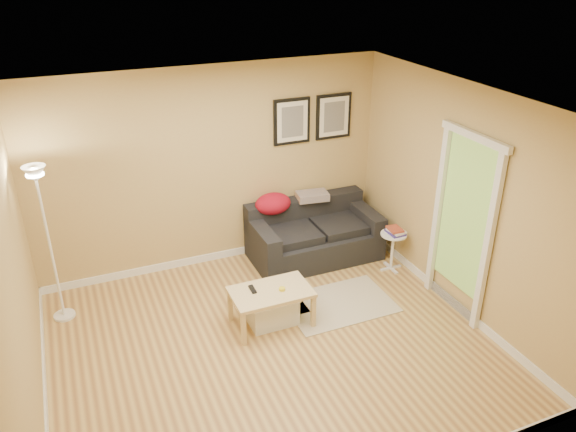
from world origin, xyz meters
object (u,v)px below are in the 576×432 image
object	(u,v)px
sofa	(315,232)
storage_bin	(272,309)
book_stack	(395,231)
floor_lamp	(51,250)
coffee_table	(271,307)
side_table	(392,251)

from	to	relation	value
sofa	storage_bin	world-z (taller)	sofa
book_stack	floor_lamp	world-z (taller)	floor_lamp
coffee_table	side_table	world-z (taller)	side_table
coffee_table	storage_bin	xyz separation A→B (m)	(0.02, 0.03, -0.05)
side_table	floor_lamp	bearing A→B (deg)	172.07
coffee_table	book_stack	xyz separation A→B (m)	(1.90, 0.49, 0.34)
storage_bin	floor_lamp	size ratio (longest dim) A/B	0.30
sofa	floor_lamp	bearing A→B (deg)	-177.87
coffee_table	storage_bin	distance (m)	0.06
coffee_table	floor_lamp	distance (m)	2.47
sofa	coffee_table	distance (m)	1.60
sofa	storage_bin	xyz separation A→B (m)	(-1.07, -1.13, -0.21)
storage_bin	book_stack	bearing A→B (deg)	13.64
sofa	coffee_table	world-z (taller)	sofa
floor_lamp	coffee_table	bearing A→B (deg)	-26.12
sofa	storage_bin	bearing A→B (deg)	-133.29
sofa	floor_lamp	distance (m)	3.27
coffee_table	book_stack	bearing A→B (deg)	-4.66
storage_bin	floor_lamp	xyz separation A→B (m)	(-2.16, 1.02, 0.71)
sofa	side_table	size ratio (longest dim) A/B	3.26
book_stack	floor_lamp	distance (m)	4.09
book_stack	storage_bin	bearing A→B (deg)	-148.46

